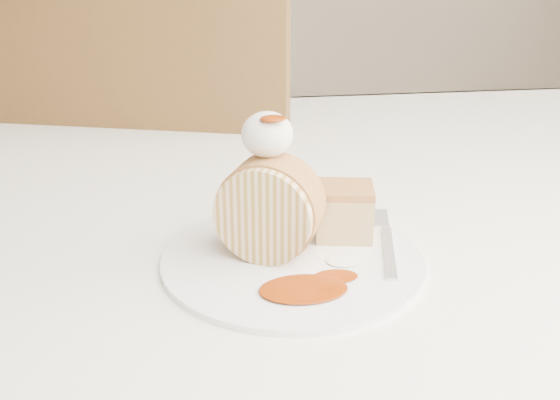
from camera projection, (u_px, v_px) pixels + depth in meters
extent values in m
cube|color=white|center=(231.00, 206.00, 0.73)|extent=(1.40, 0.90, 0.04)
cube|color=white|center=(217.00, 172.00, 1.18)|extent=(1.40, 0.01, 0.28)
cylinder|color=brown|center=(523.00, 285.00, 1.29)|extent=(0.06, 0.06, 0.71)
cube|color=brown|center=(188.00, 222.00, 1.27)|extent=(0.59, 0.59, 0.05)
cube|color=brown|center=(137.00, 120.00, 0.97)|extent=(0.47, 0.18, 0.50)
cylinder|color=brown|center=(298.00, 287.00, 1.53)|extent=(0.04, 0.04, 0.46)
cylinder|color=brown|center=(140.00, 274.00, 1.58)|extent=(0.04, 0.04, 0.46)
cylinder|color=brown|center=(269.00, 399.00, 1.15)|extent=(0.04, 0.04, 0.46)
cylinder|color=brown|center=(64.00, 377.00, 1.21)|extent=(0.04, 0.04, 0.46)
cylinder|color=white|center=(293.00, 258.00, 0.56)|extent=(0.27, 0.27, 0.01)
cylinder|color=beige|center=(269.00, 209.00, 0.55)|extent=(0.10, 0.08, 0.09)
cube|color=#AB7B40|center=(344.00, 214.00, 0.59)|extent=(0.06, 0.06, 0.04)
ellipsoid|color=white|center=(267.00, 134.00, 0.54)|extent=(0.05, 0.05, 0.04)
ellipsoid|color=#7E2905|center=(273.00, 113.00, 0.52)|extent=(0.02, 0.02, 0.00)
cube|color=silver|center=(389.00, 252.00, 0.56)|extent=(0.05, 0.14, 0.00)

